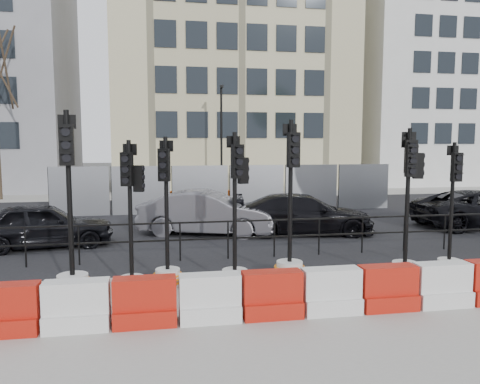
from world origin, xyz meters
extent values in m
plane|color=#51514C|center=(0.00, 0.00, 0.00)|extent=(120.00, 120.00, 0.00)
cube|color=gray|center=(0.00, -3.00, 0.01)|extent=(40.00, 6.00, 0.02)
cube|color=black|center=(0.00, 7.00, 0.01)|extent=(40.00, 14.00, 0.03)
cube|color=gray|center=(0.00, 16.00, 0.01)|extent=(40.00, 4.00, 0.02)
cube|color=beige|center=(2.00, 22.00, 9.00)|extent=(15.00, 10.00, 18.00)
cube|color=silver|center=(17.00, 22.00, 8.00)|extent=(12.00, 9.00, 16.00)
cylinder|color=black|center=(-6.00, 1.20, 0.50)|extent=(0.04, 0.04, 1.00)
cylinder|color=black|center=(-4.80, 1.20, 0.50)|extent=(0.04, 0.04, 1.00)
cylinder|color=black|center=(-3.60, 1.20, 0.50)|extent=(0.04, 0.04, 1.00)
cylinder|color=black|center=(-2.40, 1.20, 0.50)|extent=(0.04, 0.04, 1.00)
cylinder|color=black|center=(-1.20, 1.20, 0.50)|extent=(0.04, 0.04, 1.00)
cylinder|color=black|center=(0.00, 1.20, 0.50)|extent=(0.04, 0.04, 1.00)
cylinder|color=black|center=(1.20, 1.20, 0.50)|extent=(0.04, 0.04, 1.00)
cylinder|color=black|center=(2.40, 1.20, 0.50)|extent=(0.04, 0.04, 1.00)
cylinder|color=black|center=(3.60, 1.20, 0.50)|extent=(0.04, 0.04, 1.00)
cylinder|color=black|center=(4.80, 1.20, 0.50)|extent=(0.04, 0.04, 1.00)
cube|color=black|center=(0.00, 1.20, 0.98)|extent=(18.00, 0.04, 0.04)
cube|color=black|center=(0.00, 1.20, 0.55)|extent=(18.00, 0.04, 0.04)
cube|color=gray|center=(-6.00, 9.00, 1.00)|extent=(2.30, 0.05, 2.00)
cylinder|color=black|center=(-7.15, 9.00, 1.00)|extent=(0.05, 0.05, 2.00)
cube|color=gray|center=(-3.60, 9.00, 1.00)|extent=(2.30, 0.05, 2.00)
cylinder|color=black|center=(-4.75, 9.00, 1.00)|extent=(0.05, 0.05, 2.00)
cube|color=gray|center=(-1.20, 9.00, 1.00)|extent=(2.30, 0.05, 2.00)
cylinder|color=black|center=(-2.35, 9.00, 1.00)|extent=(0.05, 0.05, 2.00)
cube|color=gray|center=(1.20, 9.00, 1.00)|extent=(2.30, 0.05, 2.00)
cylinder|color=black|center=(0.05, 9.00, 1.00)|extent=(0.05, 0.05, 2.00)
cube|color=gray|center=(3.60, 9.00, 1.00)|extent=(2.30, 0.05, 2.00)
cylinder|color=black|center=(2.45, 9.00, 1.00)|extent=(0.05, 0.05, 2.00)
cube|color=gray|center=(6.00, 9.00, 1.00)|extent=(2.30, 0.05, 2.00)
cylinder|color=black|center=(4.85, 9.00, 1.00)|extent=(0.05, 0.05, 2.00)
cube|color=#FD5510|center=(-4.00, 10.50, 0.40)|extent=(1.00, 0.40, 0.80)
cube|color=#FD5510|center=(-2.00, 10.50, 0.40)|extent=(1.00, 0.40, 0.80)
cube|color=#FD5510|center=(0.00, 10.50, 0.40)|extent=(1.00, 0.40, 0.80)
cube|color=#FD5510|center=(2.00, 10.50, 0.40)|extent=(1.00, 0.40, 0.80)
cube|color=#FD5510|center=(4.00, 10.50, 0.40)|extent=(1.00, 0.40, 0.80)
cylinder|color=black|center=(0.50, 15.00, 3.00)|extent=(0.12, 0.12, 6.00)
cube|color=black|center=(0.50, 14.75, 5.90)|extent=(0.12, 0.50, 0.12)
cube|color=red|center=(-5.25, -2.80, 0.15)|extent=(1.00, 0.50, 0.30)
cube|color=red|center=(-5.25, -2.80, 0.55)|extent=(1.00, 0.35, 0.50)
cube|color=white|center=(-4.20, -2.80, 0.15)|extent=(1.00, 0.50, 0.30)
cube|color=white|center=(-4.20, -2.80, 0.55)|extent=(1.00, 0.35, 0.50)
cube|color=red|center=(-3.15, -2.80, 0.15)|extent=(1.00, 0.50, 0.30)
cube|color=red|center=(-3.15, -2.80, 0.55)|extent=(1.00, 0.35, 0.50)
cube|color=white|center=(-2.10, -2.80, 0.15)|extent=(1.00, 0.50, 0.30)
cube|color=white|center=(-2.10, -2.80, 0.55)|extent=(1.00, 0.35, 0.50)
cube|color=red|center=(-1.05, -2.80, 0.15)|extent=(1.00, 0.50, 0.30)
cube|color=red|center=(-1.05, -2.80, 0.55)|extent=(1.00, 0.35, 0.50)
cube|color=white|center=(0.00, -2.80, 0.15)|extent=(1.00, 0.50, 0.30)
cube|color=white|center=(0.00, -2.80, 0.55)|extent=(1.00, 0.35, 0.50)
cube|color=red|center=(1.05, -2.80, 0.15)|extent=(1.00, 0.50, 0.30)
cube|color=red|center=(1.05, -2.80, 0.55)|extent=(1.00, 0.35, 0.50)
cube|color=white|center=(2.10, -2.80, 0.15)|extent=(1.00, 0.50, 0.30)
cube|color=white|center=(2.10, -2.80, 0.55)|extent=(1.00, 0.35, 0.50)
cylinder|color=silver|center=(-4.56, -1.08, 0.22)|extent=(0.58, 0.58, 0.43)
torus|color=orange|center=(-4.56, -1.08, 0.13)|extent=(0.70, 0.70, 0.05)
torus|color=orange|center=(-4.56, -1.08, 0.22)|extent=(0.70, 0.70, 0.05)
torus|color=orange|center=(-4.56, -1.08, 0.30)|extent=(0.70, 0.70, 0.05)
cylinder|color=black|center=(-4.56, -1.08, 1.94)|extent=(0.10, 0.10, 3.23)
cube|color=black|center=(-4.55, -1.21, 2.91)|extent=(0.27, 0.17, 0.75)
cylinder|color=black|center=(-4.54, -1.30, 2.67)|extent=(0.16, 0.07, 0.16)
cylinder|color=black|center=(-4.54, -1.30, 2.91)|extent=(0.16, 0.07, 0.16)
cylinder|color=black|center=(-4.54, -1.30, 3.14)|extent=(0.16, 0.07, 0.16)
cube|color=black|center=(-4.56, -1.02, 3.34)|extent=(0.32, 0.06, 0.26)
cylinder|color=silver|center=(-3.44, -1.19, 0.18)|extent=(0.49, 0.49, 0.36)
torus|color=orange|center=(-3.44, -1.19, 0.11)|extent=(0.59, 0.59, 0.05)
torus|color=orange|center=(-3.44, -1.19, 0.18)|extent=(0.59, 0.59, 0.05)
torus|color=orange|center=(-3.44, -1.19, 0.25)|extent=(0.59, 0.59, 0.05)
cylinder|color=black|center=(-3.44, -1.19, 1.64)|extent=(0.08, 0.08, 2.73)
cube|color=black|center=(-3.48, -1.29, 2.45)|extent=(0.25, 0.19, 0.64)
cylinder|color=black|center=(-3.50, -1.36, 2.25)|extent=(0.14, 0.09, 0.14)
cylinder|color=black|center=(-3.50, -1.36, 2.45)|extent=(0.14, 0.09, 0.14)
cylinder|color=black|center=(-3.50, -1.36, 2.65)|extent=(0.14, 0.09, 0.14)
cube|color=black|center=(-3.42, -1.14, 2.82)|extent=(0.27, 0.12, 0.22)
cube|color=black|center=(-3.27, -1.25, 2.27)|extent=(0.21, 0.17, 0.50)
cylinder|color=silver|center=(-2.75, -0.77, 0.19)|extent=(0.50, 0.50, 0.37)
torus|color=orange|center=(-2.75, -0.77, 0.11)|extent=(0.60, 0.60, 0.05)
torus|color=orange|center=(-2.75, -0.77, 0.19)|extent=(0.60, 0.60, 0.05)
torus|color=orange|center=(-2.75, -0.77, 0.26)|extent=(0.60, 0.60, 0.05)
cylinder|color=black|center=(-2.75, -0.77, 1.67)|extent=(0.08, 0.08, 2.79)
cube|color=black|center=(-2.79, -0.88, 2.51)|extent=(0.25, 0.19, 0.65)
cylinder|color=black|center=(-2.81, -0.95, 2.31)|extent=(0.15, 0.09, 0.14)
cylinder|color=black|center=(-2.81, -0.95, 2.51)|extent=(0.15, 0.09, 0.14)
cylinder|color=black|center=(-2.81, -0.95, 2.71)|extent=(0.15, 0.09, 0.14)
cube|color=black|center=(-2.73, -0.72, 2.88)|extent=(0.27, 0.12, 0.22)
cylinder|color=silver|center=(-1.41, -1.10, 0.19)|extent=(0.52, 0.52, 0.38)
torus|color=orange|center=(-1.41, -1.10, 0.11)|extent=(0.62, 0.62, 0.05)
torus|color=orange|center=(-1.41, -1.10, 0.19)|extent=(0.62, 0.62, 0.05)
torus|color=orange|center=(-1.41, -1.10, 0.27)|extent=(0.62, 0.62, 0.05)
cylinder|color=black|center=(-1.41, -1.10, 1.72)|extent=(0.09, 0.09, 2.87)
cube|color=black|center=(-1.37, -1.21, 2.58)|extent=(0.26, 0.20, 0.67)
cylinder|color=black|center=(-1.34, -1.28, 2.37)|extent=(0.15, 0.09, 0.14)
cylinder|color=black|center=(-1.34, -1.28, 2.58)|extent=(0.15, 0.09, 0.14)
cylinder|color=black|center=(-1.34, -1.28, 2.79)|extent=(0.15, 0.09, 0.14)
cube|color=black|center=(-1.42, -1.05, 2.96)|extent=(0.28, 0.12, 0.23)
cube|color=black|center=(-1.22, -1.04, 2.39)|extent=(0.22, 0.18, 0.53)
cylinder|color=silver|center=(-0.16, -0.77, 0.21)|extent=(0.56, 0.56, 0.41)
torus|color=orange|center=(-0.16, -0.77, 0.12)|extent=(0.67, 0.67, 0.05)
torus|color=orange|center=(-0.16, -0.77, 0.21)|extent=(0.67, 0.67, 0.05)
torus|color=orange|center=(-0.16, -0.77, 0.29)|extent=(0.67, 0.67, 0.05)
cylinder|color=black|center=(-0.16, -0.77, 1.87)|extent=(0.09, 0.09, 3.11)
cube|color=black|center=(-0.14, -0.89, 2.80)|extent=(0.27, 0.18, 0.73)
cylinder|color=black|center=(-0.13, -0.98, 2.57)|extent=(0.16, 0.07, 0.16)
cylinder|color=black|center=(-0.13, -0.98, 2.80)|extent=(0.16, 0.07, 0.16)
cylinder|color=black|center=(-0.13, -0.98, 3.03)|extent=(0.16, 0.07, 0.16)
cube|color=black|center=(-0.17, -0.71, 3.21)|extent=(0.31, 0.08, 0.25)
cylinder|color=silver|center=(2.29, -1.18, 0.20)|extent=(0.53, 0.53, 0.39)
torus|color=orange|center=(2.29, -1.18, 0.12)|extent=(0.64, 0.64, 0.05)
torus|color=orange|center=(2.29, -1.18, 0.20)|extent=(0.64, 0.64, 0.05)
torus|color=orange|center=(2.29, -1.18, 0.28)|extent=(0.64, 0.64, 0.05)
cylinder|color=black|center=(2.29, -1.18, 1.77)|extent=(0.09, 0.09, 2.96)
cube|color=black|center=(2.27, -1.30, 2.66)|extent=(0.26, 0.19, 0.69)
cylinder|color=black|center=(2.25, -1.37, 2.44)|extent=(0.16, 0.08, 0.15)
cylinder|color=black|center=(2.25, -1.37, 2.66)|extent=(0.16, 0.08, 0.15)
cylinder|color=black|center=(2.25, -1.37, 2.88)|extent=(0.16, 0.08, 0.15)
cube|color=black|center=(2.31, -1.12, 3.06)|extent=(0.29, 0.09, 0.24)
cube|color=black|center=(2.49, -1.22, 2.46)|extent=(0.22, 0.17, 0.54)
cylinder|color=silver|center=(2.27, -1.22, 0.19)|extent=(0.52, 0.52, 0.38)
torus|color=orange|center=(2.27, -1.22, 0.11)|extent=(0.62, 0.62, 0.05)
torus|color=orange|center=(2.27, -1.22, 0.19)|extent=(0.62, 0.62, 0.05)
torus|color=orange|center=(2.27, -1.22, 0.27)|extent=(0.62, 0.62, 0.05)
cylinder|color=black|center=(2.27, -1.22, 1.72)|extent=(0.09, 0.09, 2.86)
cube|color=black|center=(2.26, -1.33, 2.58)|extent=(0.24, 0.15, 0.67)
cylinder|color=black|center=(2.26, -1.41, 2.37)|extent=(0.15, 0.06, 0.14)
cylinder|color=black|center=(2.26, -1.41, 2.58)|extent=(0.15, 0.06, 0.14)
cylinder|color=black|center=(2.26, -1.41, 2.79)|extent=(0.15, 0.06, 0.14)
cube|color=black|center=(2.27, -1.16, 2.96)|extent=(0.29, 0.05, 0.23)
cylinder|color=silver|center=(3.46, -1.00, 0.18)|extent=(0.48, 0.48, 0.36)
torus|color=orange|center=(3.46, -1.00, 0.11)|extent=(0.58, 0.58, 0.04)
torus|color=orange|center=(3.46, -1.00, 0.18)|extent=(0.58, 0.58, 0.04)
torus|color=orange|center=(3.46, -1.00, 0.25)|extent=(0.58, 0.58, 0.04)
cylinder|color=black|center=(3.46, -1.00, 1.61)|extent=(0.08, 0.08, 2.69)
cube|color=black|center=(3.46, -1.11, 2.42)|extent=(0.22, 0.13, 0.63)
cylinder|color=black|center=(3.46, -1.18, 2.22)|extent=(0.13, 0.05, 0.13)
cylinder|color=black|center=(3.46, -1.18, 2.42)|extent=(0.13, 0.05, 0.13)
cylinder|color=black|center=(3.46, -1.18, 2.62)|extent=(0.13, 0.05, 0.13)
cube|color=black|center=(3.46, -0.95, 2.78)|extent=(0.27, 0.03, 0.22)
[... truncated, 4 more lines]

